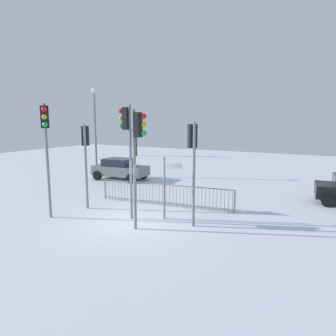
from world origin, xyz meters
TOP-DOWN VIEW (x-y plane):
  - ground_plane at (0.00, 0.00)m, footprint 60.00×60.00m
  - traffic_light_foreground_right at (0.75, -0.50)m, footprint 0.57×0.34m
  - traffic_light_mid_right at (-3.28, -1.20)m, footprint 0.48×0.46m
  - traffic_light_rear_right at (2.29, 0.95)m, footprint 0.48×0.45m
  - traffic_light_foreground_left at (-0.38, 0.42)m, footprint 0.57×0.34m
  - traffic_light_rear_left at (-3.06, 0.81)m, footprint 0.44×0.49m
  - direction_sign_post at (1.02, 1.15)m, footprint 0.74×0.34m
  - pedestrian_guard_railing at (-0.02, 2.85)m, footprint 6.80×0.88m
  - car_grey_far at (-6.05, 7.15)m, footprint 3.94×2.22m
  - street_lamp at (-8.42, 7.40)m, footprint 0.36×0.36m
  - bare_tree_left at (-13.31, 19.54)m, footprint 1.57×1.57m

SIDE VIEW (x-z plane):
  - ground_plane at x=0.00m, z-range 0.00..0.00m
  - pedestrian_guard_railing at x=-0.02m, z-range 0.02..1.09m
  - car_grey_far at x=-6.05m, z-range 0.03..1.50m
  - direction_sign_post at x=1.02m, z-range 0.17..2.77m
  - bare_tree_left at x=-13.31m, z-range -0.07..4.93m
  - traffic_light_rear_left at x=-3.06m, z-range 0.92..4.88m
  - traffic_light_rear_right at x=2.29m, z-range 0.95..5.03m
  - traffic_light_foreground_right at x=0.75m, z-range 1.05..5.56m
  - traffic_light_foreground_left at x=-0.38m, z-range 1.10..5.84m
  - traffic_light_mid_right at x=-3.28m, z-range 1.11..5.91m
  - street_lamp at x=-8.42m, z-range 0.74..7.13m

